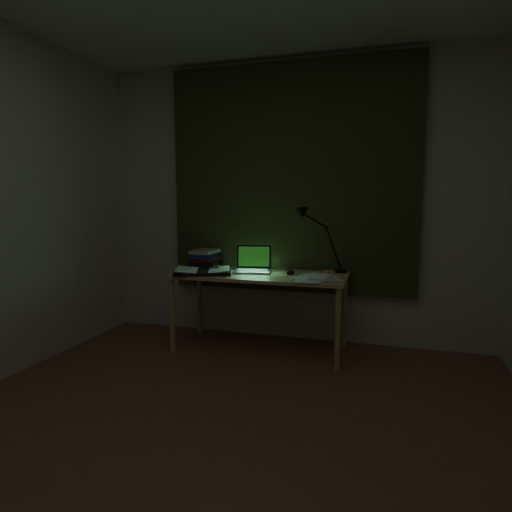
{
  "coord_description": "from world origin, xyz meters",
  "views": [
    {
      "loc": [
        0.8,
        -1.8,
        1.26
      ],
      "look_at": [
        -0.17,
        1.49,
        0.82
      ],
      "focal_mm": 30.0,
      "sensor_mm": 36.0,
      "label": 1
    }
  ],
  "objects_px": {
    "book_stack": "(205,258)",
    "loose_papers": "(314,277)",
    "laptop": "(252,259)",
    "desk_lamp": "(342,242)",
    "desk": "(260,312)",
    "open_textbook": "(203,271)"
  },
  "relations": [
    {
      "from": "loose_papers",
      "to": "desk_lamp",
      "type": "xyz_separation_m",
      "value": [
        0.18,
        0.33,
        0.25
      ]
    },
    {
      "from": "laptop",
      "to": "book_stack",
      "type": "bearing_deg",
      "value": 156.38
    },
    {
      "from": "open_textbook",
      "to": "loose_papers",
      "type": "xyz_separation_m",
      "value": [
        0.94,
        0.04,
        -0.01
      ]
    },
    {
      "from": "desk",
      "to": "book_stack",
      "type": "xyz_separation_m",
      "value": [
        -0.57,
        0.16,
        0.41
      ]
    },
    {
      "from": "loose_papers",
      "to": "open_textbook",
      "type": "bearing_deg",
      "value": -177.52
    },
    {
      "from": "laptop",
      "to": "loose_papers",
      "type": "relative_size",
      "value": 1.08
    },
    {
      "from": "desk",
      "to": "desk_lamp",
      "type": "height_order",
      "value": "desk_lamp"
    },
    {
      "from": "desk_lamp",
      "to": "open_textbook",
      "type": "bearing_deg",
      "value": -155.52
    },
    {
      "from": "laptop",
      "to": "open_textbook",
      "type": "bearing_deg",
      "value": -166.06
    },
    {
      "from": "laptop",
      "to": "book_stack",
      "type": "distance_m",
      "value": 0.5
    },
    {
      "from": "desk",
      "to": "book_stack",
      "type": "distance_m",
      "value": 0.72
    },
    {
      "from": "book_stack",
      "to": "desk_lamp",
      "type": "xyz_separation_m",
      "value": [
        1.21,
        0.09,
        0.17
      ]
    },
    {
      "from": "book_stack",
      "to": "desk",
      "type": "bearing_deg",
      "value": -16.16
    },
    {
      "from": "open_textbook",
      "to": "loose_papers",
      "type": "bearing_deg",
      "value": -17.69
    },
    {
      "from": "laptop",
      "to": "desk_lamp",
      "type": "xyz_separation_m",
      "value": [
        0.73,
        0.2,
        0.15
      ]
    },
    {
      "from": "loose_papers",
      "to": "desk_lamp",
      "type": "bearing_deg",
      "value": 62.2
    },
    {
      "from": "open_textbook",
      "to": "desk_lamp",
      "type": "xyz_separation_m",
      "value": [
        1.11,
        0.37,
        0.24
      ]
    },
    {
      "from": "open_textbook",
      "to": "desk_lamp",
      "type": "bearing_deg",
      "value": -1.58
    },
    {
      "from": "desk",
      "to": "loose_papers",
      "type": "xyz_separation_m",
      "value": [
        0.47,
        -0.08,
        0.34
      ]
    },
    {
      "from": "open_textbook",
      "to": "loose_papers",
      "type": "distance_m",
      "value": 0.94
    },
    {
      "from": "book_stack",
      "to": "loose_papers",
      "type": "xyz_separation_m",
      "value": [
        1.04,
        -0.25,
        -0.08
      ]
    },
    {
      "from": "laptop",
      "to": "desk",
      "type": "bearing_deg",
      "value": -39.81
    }
  ]
}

